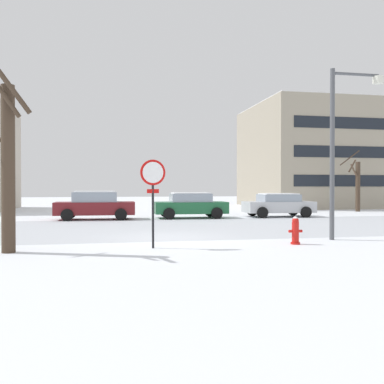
{
  "coord_description": "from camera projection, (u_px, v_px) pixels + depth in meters",
  "views": [
    {
      "loc": [
        -2.06,
        -15.13,
        1.82
      ],
      "look_at": [
        1.99,
        5.55,
        1.54
      ],
      "focal_mm": 40.49,
      "sensor_mm": 36.0,
      "label": 1
    }
  ],
  "objects": [
    {
      "name": "fire_hydrant",
      "position": [
        295.0,
        230.0,
        13.58
      ],
      "size": [
        0.44,
        0.3,
        0.88
      ],
      "color": "red",
      "rests_on": "ground"
    },
    {
      "name": "parked_car_green",
      "position": [
        190.0,
        205.0,
        24.82
      ],
      "size": [
        4.17,
        2.07,
        1.47
      ],
      "color": "#1E6038",
      "rests_on": "ground"
    },
    {
      "name": "stop_sign",
      "position": [
        153.0,
        186.0,
        12.74
      ],
      "size": [
        0.76,
        0.15,
        2.61
      ],
      "color": "black",
      "rests_on": "ground"
    },
    {
      "name": "building_far_right",
      "position": [
        310.0,
        156.0,
        39.23
      ],
      "size": [
        10.35,
        11.4,
        9.12
      ],
      "color": "#9E937F",
      "rests_on": "ground"
    },
    {
      "name": "ground_plane",
      "position": [
        167.0,
        238.0,
        15.26
      ],
      "size": [
        120.0,
        120.0,
        0.0
      ],
      "primitive_type": "plane",
      "color": "white"
    },
    {
      "name": "tree_far_right",
      "position": [
        357.0,
        184.0,
        31.23
      ],
      "size": [
        1.75,
        1.44,
        4.51
      ],
      "color": "#423326",
      "rests_on": "ground"
    },
    {
      "name": "parked_car_silver",
      "position": [
        278.0,
        205.0,
        25.82
      ],
      "size": [
        4.1,
        2.14,
        1.4
      ],
      "color": "silver",
      "rests_on": "ground"
    },
    {
      "name": "tree_near_corner",
      "position": [
        8.0,
        163.0,
        11.81
      ],
      "size": [
        1.31,
        1.31,
        5.19
      ],
      "color": "#423326",
      "rests_on": "ground"
    },
    {
      "name": "street_lamp",
      "position": [
        342.0,
        135.0,
        14.76
      ],
      "size": [
        1.98,
        0.36,
        5.82
      ],
      "color": "#4C4F54",
      "rests_on": "ground"
    },
    {
      "name": "road_surface",
      "position": [
        155.0,
        228.0,
        18.99
      ],
      "size": [
        80.0,
        9.6,
        0.0
      ],
      "color": "#B7BCC4",
      "rests_on": "ground"
    },
    {
      "name": "parked_car_maroon",
      "position": [
        95.0,
        205.0,
        23.71
      ],
      "size": [
        4.31,
        2.03,
        1.56
      ],
      "color": "maroon",
      "rests_on": "ground"
    }
  ]
}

